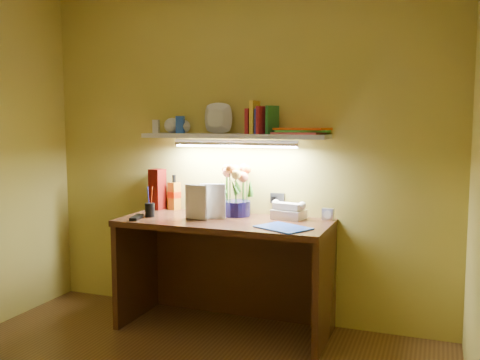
% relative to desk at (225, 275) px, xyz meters
% --- Properties ---
extents(desk, '(1.40, 0.60, 0.75)m').
position_rel_desk_xyz_m(desk, '(0.00, 0.00, 0.00)').
color(desk, '#3B2010').
rests_on(desk, ground).
extents(flower_bouquet, '(0.25, 0.25, 0.36)m').
position_rel_desk_xyz_m(flower_bouquet, '(0.01, 0.18, 0.55)').
color(flower_bouquet, '#110E3C').
rests_on(flower_bouquet, desk).
extents(telephone, '(0.23, 0.19, 0.12)m').
position_rel_desk_xyz_m(telephone, '(0.39, 0.19, 0.44)').
color(telephone, white).
rests_on(telephone, desk).
extents(desk_clock, '(0.08, 0.05, 0.08)m').
position_rel_desk_xyz_m(desk_clock, '(0.64, 0.24, 0.41)').
color(desk_clock, '#AEAFB3').
rests_on(desk_clock, desk).
extents(whisky_bottle, '(0.09, 0.09, 0.26)m').
position_rel_desk_xyz_m(whisky_bottle, '(-0.50, 0.26, 0.50)').
color(whisky_bottle, '#BC6C13').
rests_on(whisky_bottle, desk).
extents(whisky_box, '(0.11, 0.11, 0.30)m').
position_rel_desk_xyz_m(whisky_box, '(-0.63, 0.22, 0.52)').
color(whisky_box, '#530A06').
rests_on(whisky_box, desk).
extents(pen_cup, '(0.08, 0.08, 0.16)m').
position_rel_desk_xyz_m(pen_cup, '(-0.52, -0.08, 0.46)').
color(pen_cup, black).
rests_on(pen_cup, desk).
extents(art_card, '(0.18, 0.08, 0.17)m').
position_rel_desk_xyz_m(art_card, '(-0.22, 0.20, 0.46)').
color(art_card, white).
rests_on(art_card, desk).
extents(tv_remote, '(0.09, 0.19, 0.02)m').
position_rel_desk_xyz_m(tv_remote, '(-0.56, -0.17, 0.39)').
color(tv_remote, black).
rests_on(tv_remote, desk).
extents(blue_folder, '(0.38, 0.34, 0.01)m').
position_rel_desk_xyz_m(blue_folder, '(0.44, -0.14, 0.38)').
color(blue_folder, blue).
rests_on(blue_folder, desk).
extents(desk_book_a, '(0.17, 0.06, 0.23)m').
position_rel_desk_xyz_m(desk_book_a, '(-0.27, -0.04, 0.49)').
color(desk_book_a, beige).
rests_on(desk_book_a, desk).
extents(desk_book_b, '(0.17, 0.06, 0.24)m').
position_rel_desk_xyz_m(desk_book_b, '(-0.17, -0.01, 0.49)').
color(desk_book_b, silver).
rests_on(desk_book_b, desk).
extents(wall_shelf, '(1.31, 0.32, 0.25)m').
position_rel_desk_xyz_m(wall_shelf, '(0.03, 0.19, 0.96)').
color(wall_shelf, silver).
rests_on(wall_shelf, ground).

